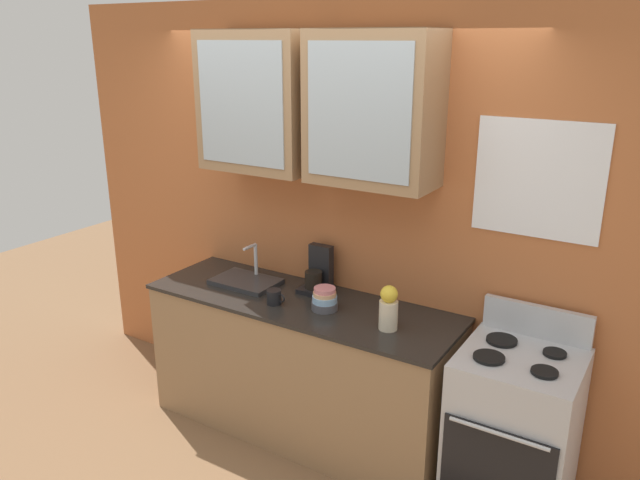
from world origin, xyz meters
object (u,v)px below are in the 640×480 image
at_px(vase, 389,308).
at_px(stove_range, 513,433).
at_px(bowl_stack, 325,299).
at_px(cup_near_sink, 274,297).
at_px(sink_faucet, 246,280).
at_px(coffee_maker, 317,274).

bearing_deg(vase, stove_range, 5.56).
relative_size(bowl_stack, cup_near_sink, 1.26).
xyz_separation_m(sink_faucet, coffee_maker, (0.45, 0.16, 0.09)).
distance_m(stove_range, coffee_maker, 1.48).
bearing_deg(cup_near_sink, coffee_maker, 72.72).
relative_size(sink_faucet, coffee_maker, 1.47).
height_order(stove_range, vase, vase).
distance_m(sink_faucet, vase, 1.09).
height_order(vase, cup_near_sink, vase).
bearing_deg(cup_near_sink, sink_faucet, 154.39).
distance_m(bowl_stack, cup_near_sink, 0.32).
distance_m(sink_faucet, coffee_maker, 0.48).
relative_size(cup_near_sink, coffee_maker, 0.43).
distance_m(sink_faucet, cup_near_sink, 0.39).
relative_size(sink_faucet, cup_near_sink, 3.40).
height_order(bowl_stack, coffee_maker, coffee_maker).
relative_size(stove_range, sink_faucet, 2.58).
relative_size(vase, cup_near_sink, 2.05).
xyz_separation_m(vase, coffee_maker, (-0.63, 0.27, -0.02)).
height_order(sink_faucet, coffee_maker, coffee_maker).
bearing_deg(bowl_stack, cup_near_sink, -162.83).
xyz_separation_m(stove_range, cup_near_sink, (-1.45, -0.13, 0.50)).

